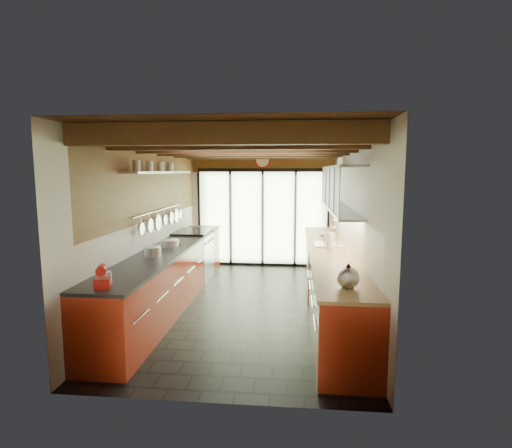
# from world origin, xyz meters

# --- Properties ---
(ground) EXTENTS (5.50, 5.50, 0.00)m
(ground) POSITION_xyz_m (0.00, 0.00, 0.00)
(ground) COLOR black
(ground) RESTS_ON ground
(room_shell) EXTENTS (5.50, 5.50, 5.50)m
(room_shell) POSITION_xyz_m (0.00, 0.00, 1.65)
(room_shell) COLOR silver
(room_shell) RESTS_ON ground
(ceiling_beams) EXTENTS (3.14, 5.06, 4.90)m
(ceiling_beams) POSITION_xyz_m (-0.00, 0.38, 2.46)
(ceiling_beams) COLOR #593316
(ceiling_beams) RESTS_ON ground
(glass_door) EXTENTS (2.95, 0.10, 2.90)m
(glass_door) POSITION_xyz_m (0.00, 2.69, 1.66)
(glass_door) COLOR #C6EAAD
(glass_door) RESTS_ON ground
(left_counter) EXTENTS (0.68, 5.00, 0.92)m
(left_counter) POSITION_xyz_m (-1.28, 0.00, 0.46)
(left_counter) COLOR #AF2C17
(left_counter) RESTS_ON ground
(range_stove) EXTENTS (0.66, 0.90, 0.97)m
(range_stove) POSITION_xyz_m (-1.28, 1.45, 0.47)
(range_stove) COLOR silver
(range_stove) RESTS_ON ground
(right_counter) EXTENTS (0.68, 5.00, 0.92)m
(right_counter) POSITION_xyz_m (1.27, 0.00, 0.46)
(right_counter) COLOR #AF2C17
(right_counter) RESTS_ON ground
(sink_assembly) EXTENTS (0.45, 0.52, 0.43)m
(sink_assembly) POSITION_xyz_m (1.29, 0.40, 0.96)
(sink_assembly) COLOR silver
(sink_assembly) RESTS_ON right_counter
(upper_cabinets_right) EXTENTS (0.34, 3.00, 3.00)m
(upper_cabinets_right) POSITION_xyz_m (1.43, 0.30, 1.85)
(upper_cabinets_right) COLOR silver
(upper_cabinets_right) RESTS_ON ground
(left_wall_fixtures) EXTENTS (0.28, 2.60, 0.96)m
(left_wall_fixtures) POSITION_xyz_m (-1.47, 0.29, 1.78)
(left_wall_fixtures) COLOR silver
(left_wall_fixtures) RESTS_ON ground
(stand_mixer) EXTENTS (0.23, 0.30, 0.24)m
(stand_mixer) POSITION_xyz_m (-1.27, -2.24, 1.01)
(stand_mixer) COLOR red
(stand_mixer) RESTS_ON left_counter
(pot_large) EXTENTS (0.27, 0.27, 0.14)m
(pot_large) POSITION_xyz_m (-1.27, -0.78, 0.99)
(pot_large) COLOR silver
(pot_large) RESTS_ON left_counter
(pot_small) EXTENTS (0.39, 0.39, 0.11)m
(pot_small) POSITION_xyz_m (-1.27, -0.00, 0.98)
(pot_small) COLOR silver
(pot_small) RESTS_ON left_counter
(cutting_board) EXTENTS (0.33, 0.40, 0.03)m
(cutting_board) POSITION_xyz_m (-1.27, 0.19, 0.93)
(cutting_board) COLOR brown
(cutting_board) RESTS_ON left_counter
(kettle) EXTENTS (0.31, 0.33, 0.28)m
(kettle) POSITION_xyz_m (1.27, -2.04, 1.04)
(kettle) COLOR silver
(kettle) RESTS_ON right_counter
(paper_towel) EXTENTS (0.12, 0.12, 0.30)m
(paper_towel) POSITION_xyz_m (1.27, 0.07, 1.05)
(paper_towel) COLOR white
(paper_towel) RESTS_ON right_counter
(soap_bottle) EXTENTS (0.11, 0.11, 0.21)m
(soap_bottle) POSITION_xyz_m (1.27, 0.65, 1.03)
(soap_bottle) COLOR silver
(soap_bottle) RESTS_ON right_counter
(bowl) EXTENTS (0.26, 0.26, 0.06)m
(bowl) POSITION_xyz_m (1.27, 1.29, 0.95)
(bowl) COLOR silver
(bowl) RESTS_ON right_counter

